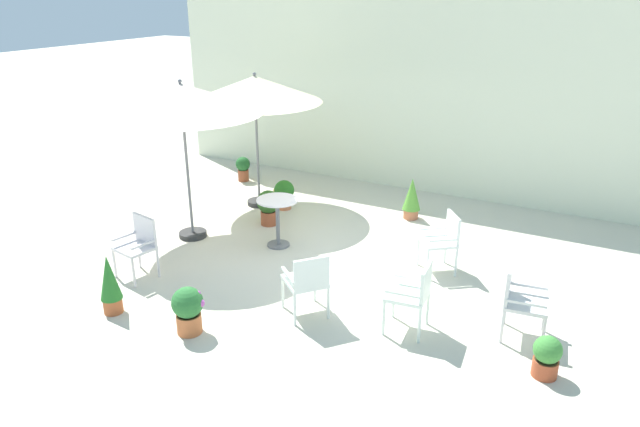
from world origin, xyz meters
The scene contains 17 objects.
ground_plane centered at (0.00, 0.00, 0.00)m, with size 60.00×60.00×0.00m, color beige.
villa_facade centered at (0.00, 3.85, 2.15)m, with size 10.39×0.30×4.30m, color silver.
patio_umbrella_0 centered at (-2.05, 1.57, 2.10)m, with size 2.34×2.34×2.40m.
patio_umbrella_1 centered at (-2.17, -0.17, 2.21)m, with size 2.42×2.42×2.50m.
cafe_table_0 centered at (-0.77, 0.18, 0.53)m, with size 0.63×0.63×0.77m.
patio_chair_0 centered at (1.71, 0.56, 0.50)m, with size 0.63×0.63×0.85m.
patio_chair_1 centered at (2.96, -0.65, 0.50)m, with size 0.52×0.52×0.87m.
patio_chair_2 centered at (-1.93, -1.55, 0.50)m, with size 0.55×0.51×0.85m.
patio_chair_3 centered at (1.88, -1.12, 0.51)m, with size 0.50×0.50×0.86m.
patio_chair_4 centered at (0.64, -1.41, 0.49)m, with size 0.67×0.67×0.84m.
potted_plant_0 centered at (0.65, 2.24, 0.38)m, with size 0.31×0.31×0.73m.
potted_plant_1 centered at (-0.39, -2.37, 0.32)m, with size 0.38×0.37×0.58m.
potted_plant_2 centered at (3.38, -1.27, 0.24)m, with size 0.29×0.29×0.46m.
potted_plant_3 centered at (-1.37, 0.85, 0.34)m, with size 0.39×0.39×0.60m.
potted_plant_4 centered at (-1.52, -2.47, 0.40)m, with size 0.27×0.27×0.78m.
potted_plant_5 centered at (-1.53, 1.60, 0.30)m, with size 0.38×0.36×0.53m.
potted_plant_6 centered at (-3.11, 2.58, 0.28)m, with size 0.29×0.29×0.51m.
Camera 1 is at (3.71, -6.81, 3.79)m, focal length 32.79 mm.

